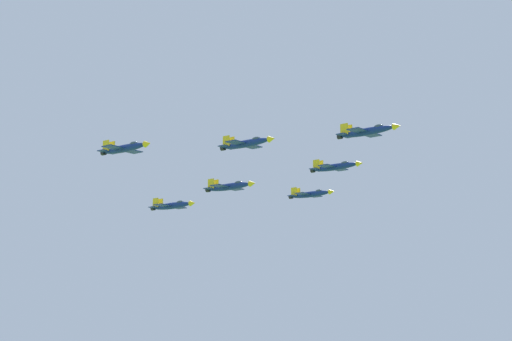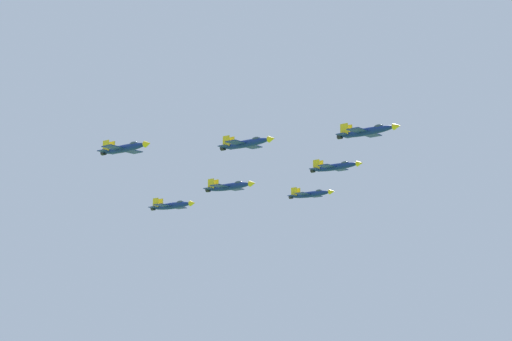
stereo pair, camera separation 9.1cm
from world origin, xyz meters
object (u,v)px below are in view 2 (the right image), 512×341
jet_right_wingman (246,143)px  jet_lead (367,131)px  jet_trailing (172,206)px  jet_left_wingman (335,167)px  jet_right_outer (125,148)px  jet_slot_rear (229,186)px  jet_left_outer (311,194)px

jet_right_wingman → jet_lead: bearing=40.5°
jet_lead → jet_trailing: (-34.38, 42.68, -9.63)m
jet_left_wingman → jet_right_wingman: jet_left_wingman is taller
jet_right_outer → jet_trailing: (12.73, 33.71, -6.11)m
jet_right_outer → jet_slot_rear: 31.26m
jet_trailing → jet_right_outer: bearing=-60.4°
jet_left_outer → jet_left_wingman: bearing=-40.3°
jet_lead → jet_left_wingman: (0.63, 23.97, -2.47)m
jet_right_outer → jet_left_outer: bearing=89.5°
jet_lead → jet_left_outer: 48.20m
jet_left_wingman → jet_slot_rear: 24.41m
jet_left_wingman → jet_right_outer: size_ratio=1.00×
jet_left_outer → jet_slot_rear: bearing=-89.9°
jet_lead → jet_left_outer: size_ratio=1.04×
jet_right_wingman → jet_left_wingman: bearing=90.1°
jet_left_wingman → jet_trailing: bearing=-157.0°
jet_lead → jet_left_wingman: size_ratio=1.04×
jet_left_outer → jet_right_outer: jet_right_outer is taller
jet_lead → jet_slot_rear: size_ratio=1.01×
jet_right_wingman → jet_right_outer: size_ratio=0.99×
jet_right_wingman → jet_right_outer: 24.00m
jet_right_wingman → jet_slot_rear: size_ratio=0.96×
jet_right_outer → jet_trailing: size_ratio=0.98×
jet_left_wingman → jet_left_outer: jet_left_wingman is taller
jet_slot_rear → jet_right_wingman: bearing=-41.0°
jet_right_wingman → jet_slot_rear: (0.63, 23.97, -4.55)m
jet_right_wingman → jet_trailing: jet_right_wingman is taller
jet_left_wingman → jet_slot_rear: bearing=-139.6°
jet_left_wingman → jet_left_outer: size_ratio=1.00×
jet_left_outer → jet_trailing: size_ratio=0.98×
jet_right_wingman → jet_left_outer: bearing=111.6°
jet_left_outer → jet_slot_rear: size_ratio=0.98×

